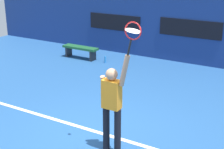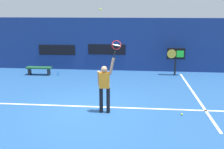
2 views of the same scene
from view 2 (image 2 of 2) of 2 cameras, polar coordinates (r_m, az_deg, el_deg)
name	(u,v)px [view 2 (image 2 of 2)]	position (r m, az deg, el deg)	size (l,w,h in m)	color
ground_plane	(89,109)	(9.35, -5.32, -7.87)	(18.00, 18.00, 0.00)	#23518C
back_wall	(107,44)	(14.90, -1.15, 6.83)	(18.00, 0.20, 3.08)	navy
sponsor_banner_center	(107,50)	(14.83, -1.19, 5.67)	(2.20, 0.03, 0.60)	black
sponsor_banner_portside	(57,50)	(15.46, -12.36, 5.45)	(2.20, 0.03, 0.60)	black
court_baseline	(90,107)	(9.57, -5.05, -7.27)	(10.00, 0.10, 0.01)	white
court_sideline	(195,95)	(11.37, 18.22, -4.37)	(0.10, 7.00, 0.01)	white
tennis_player	(105,85)	(8.71, -1.69, -2.44)	(0.61, 0.31, 1.99)	black
tennis_racket	(116,46)	(8.37, 0.96, 6.47)	(0.37, 0.27, 0.62)	black
tennis_ball	(100,9)	(8.28, -2.67, 14.50)	(0.07, 0.07, 0.07)	#CCE033
scoreboard_clock	(176,55)	(14.13, 14.26, 4.38)	(0.96, 0.20, 1.51)	black
court_bench	(39,69)	(14.52, -16.21, 1.22)	(1.40, 0.36, 0.45)	#1E592D
water_bottle	(58,73)	(14.22, -12.08, 0.29)	(0.07, 0.07, 0.24)	#338CD8
spare_ball	(182,114)	(9.15, 15.53, -8.67)	(0.07, 0.07, 0.07)	#CCE033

